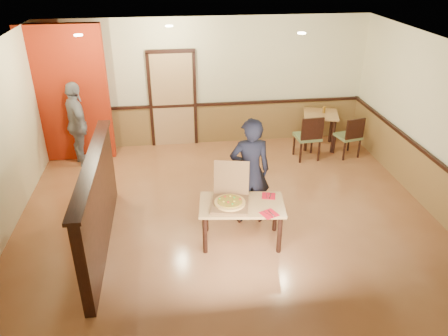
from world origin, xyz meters
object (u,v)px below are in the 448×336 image
Objects in this scene: side_table at (320,121)px; condiment at (324,110)px; side_chair_left at (309,136)px; main_table at (242,210)px; diner_chair at (248,192)px; side_chair_right at (350,135)px; diner at (250,172)px; pizza_box at (230,199)px; passerby at (78,124)px.

condiment reaches higher than side_table.
side_chair_left is 0.89m from condiment.
main_table is at bearing 50.91° from side_chair_left.
diner_chair is 0.90× the size of side_table.
diner reaches higher than side_chair_right.
side_table is at bearing 64.61° from pizza_box.
diner_chair is 0.85m from pizza_box.
side_chair_right is 1.26× the size of pizza_box.
main_table is at bearing 67.97° from diner.
side_chair_left is at bearing 53.54° from diner_chair.
main_table is 0.70m from diner.
side_chair_right is at bearing -141.53° from diner.
pizza_box is at bearing 177.36° from main_table.
main_table is 4.10m from condiment.
passerby is 5.24m from condiment.
passerby reaches higher than main_table.
side_table is at bearing 54.55° from diner_chair.
side_chair_left is 1.36× the size of pizza_box.
diner_chair is 3.32m from side_table.
side_chair_left is 1.08× the size of side_chair_right.
passerby is (-5.62, 0.40, 0.38)m from side_chair_right.
main_table is 0.76m from diner_chair.
main_table is 1.46× the size of side_chair_right.
pizza_box is at bearing -127.29° from side_table.
passerby reaches higher than diner_chair.
diner_chair is at bearing -152.41° from passerby.
pizza_box is (-2.49, -3.26, 0.14)m from side_table.
diner_chair is 0.83× the size of side_chair_left.
side_chair_right is 0.84m from condiment.
side_chair_right is 0.78m from side_table.
side_table is 3.44m from diner.
main_table is 4.20m from passerby.
side_chair_left is at bearing -128.49° from condiment.
pizza_box is (-2.04, -2.64, 0.20)m from side_chair_left.
diner is (-0.01, -0.14, 0.45)m from diner_chair.
side_chair_left reaches higher than condiment.
diner is at bearing 66.03° from pizza_box.
diner is 12.03× the size of condiment.
diner is at bearing 75.87° from main_table.
side_chair_right is at bearing -118.97° from passerby.
pizza_box is at bearing 53.17° from diner.
diner_chair is 3.41m from condiment.
condiment is at bearing -132.59° from side_chair_left.
main_table is at bearing -125.08° from side_table.
passerby is (-3.07, 2.50, -0.03)m from diner.
side_table is 0.27m from condiment.
side_chair_left is 0.57× the size of passerby.
diner reaches higher than side_table.
side_chair_right is (2.78, 2.68, -0.07)m from main_table.
condiment is (5.23, 0.25, -0.01)m from passerby.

